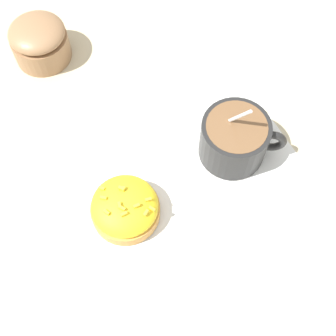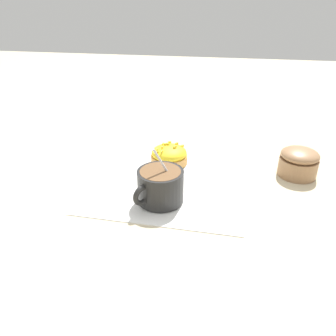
{
  "view_description": "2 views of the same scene",
  "coord_description": "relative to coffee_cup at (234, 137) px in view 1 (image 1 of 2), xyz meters",
  "views": [
    {
      "loc": [
        0.12,
        0.2,
        0.5
      ],
      "look_at": [
        0.01,
        -0.0,
        0.03
      ],
      "focal_mm": 50.0,
      "sensor_mm": 36.0,
      "label": 1
    },
    {
      "loc": [
        -0.54,
        -0.1,
        0.32
      ],
      "look_at": [
        -0.01,
        0.0,
        0.03
      ],
      "focal_mm": 35.0,
      "sensor_mm": 36.0,
      "label": 2
    }
  ],
  "objects": [
    {
      "name": "sugar_bowl",
      "position": [
        0.15,
        -0.25,
        -0.01
      ],
      "size": [
        0.08,
        0.08,
        0.06
      ],
      "color": "#99704C",
      "rests_on": "ground_plane"
    },
    {
      "name": "frosted_pastry",
      "position": [
        0.15,
        0.02,
        -0.01
      ],
      "size": [
        0.08,
        0.08,
        0.04
      ],
      "color": "#D19347",
      "rests_on": "paper_napkin"
    },
    {
      "name": "ground_plane",
      "position": [
        0.08,
        0.0,
        -0.03
      ],
      "size": [
        3.0,
        3.0,
        0.0
      ],
      "primitive_type": "plane",
      "color": "#C6B793"
    },
    {
      "name": "paper_napkin",
      "position": [
        0.08,
        0.0,
        -0.03
      ],
      "size": [
        0.29,
        0.29,
        0.0
      ],
      "color": "white",
      "rests_on": "ground_plane"
    },
    {
      "name": "coffee_cup",
      "position": [
        0.0,
        0.0,
        0.0
      ],
      "size": [
        0.09,
        0.08,
        0.1
      ],
      "color": "black",
      "rests_on": "paper_napkin"
    }
  ]
}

